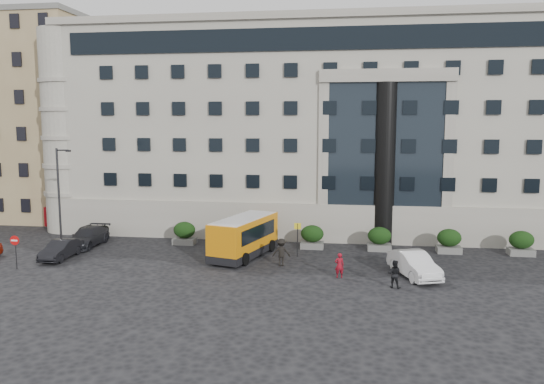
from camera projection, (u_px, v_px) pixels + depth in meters
The scene contains 23 objects.
ground at pixel (208, 273), 35.01m from camera, with size 120.00×120.00×0.00m, color black.
civic_building at pixel (318, 131), 54.59m from camera, with size 44.00×24.00×18.00m, color #9C968A.
entrance_column at pixel (384, 164), 42.60m from camera, with size 1.80×1.80×13.00m, color black.
apartment_near at pixel (37, 121), 56.68m from camera, with size 14.00×14.00×20.00m, color #937B56.
apartment_far at pixel (90, 114), 74.63m from camera, with size 13.00×13.00×22.00m, color #80664A.
hedge_a at pixel (184, 233), 43.10m from camera, with size 1.80×1.26×1.84m.
hedge_b at pixel (247, 235), 42.38m from camera, with size 1.80×1.26×1.84m.
hedge_c at pixel (312, 237), 41.66m from camera, with size 1.80×1.26×1.84m.
hedge_d at pixel (379, 239), 40.93m from camera, with size 1.80×1.26×1.84m.
hedge_e at pixel (449, 241), 40.21m from camera, with size 1.80×1.26×1.84m.
hedge_f at pixel (521, 243), 39.48m from camera, with size 1.80×1.26×1.84m.
street_lamp at pixel (60, 197), 39.05m from camera, with size 1.16×0.18×8.00m.
bus_stop_sign at pixel (298, 234), 38.93m from camera, with size 0.50×0.08×2.52m.
no_entry_sign at pixel (15, 245), 35.59m from camera, with size 0.64×0.16×2.32m.
minibus at pixel (244, 235), 39.01m from camera, with size 4.27×7.38×2.92m.
red_truck at pixel (74, 209), 51.29m from camera, with size 3.12×5.70×2.93m.
parked_car_b at pixel (61, 249), 38.50m from camera, with size 1.44×4.14×1.36m, color black.
parked_car_c at pixel (87, 237), 42.41m from camera, with size 2.04×5.03×1.46m, color black.
parked_car_d at pixel (100, 227), 46.76m from camera, with size 2.28×4.94×1.37m, color black.
white_taxi at pixel (414, 264), 34.02m from camera, with size 1.70×4.87×1.60m, color silver.
pedestrian_a at pixel (339, 265), 33.76m from camera, with size 0.59×0.39×1.62m, color maroon.
pedestrian_b at pixel (394, 274), 31.72m from camera, with size 0.82×0.64×1.69m, color black.
pedestrian_c at pixel (281, 252), 36.57m from camera, with size 1.24×0.71×1.91m, color black.
Camera 1 is at (9.00, -33.08, 9.87)m, focal length 35.00 mm.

